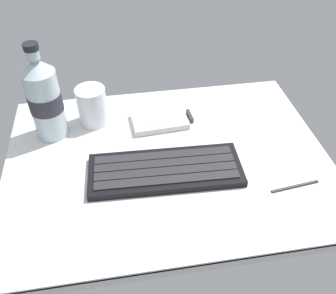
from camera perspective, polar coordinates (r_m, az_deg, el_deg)
name	(u,v)px	position (r cm, az deg, el deg)	size (l,w,h in cm)	color
ground_plane	(168,162)	(74.04, 0.03, -2.41)	(64.00, 48.00, 2.80)	silver
keyboard	(165,170)	(70.06, -0.40, -3.56)	(29.44, 12.22, 1.70)	black
handheld_device	(163,120)	(81.74, -0.85, 4.21)	(13.16, 8.40, 1.50)	silver
juice_cup	(92,107)	(81.79, -11.62, 6.05)	(6.40, 6.40, 8.50)	silver
water_bottle	(45,99)	(77.82, -18.56, 7.12)	(6.73, 6.73, 20.80)	silver
stylus_pen	(295,186)	(71.85, 19.08, -5.66)	(0.70, 0.70, 9.50)	#26262B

